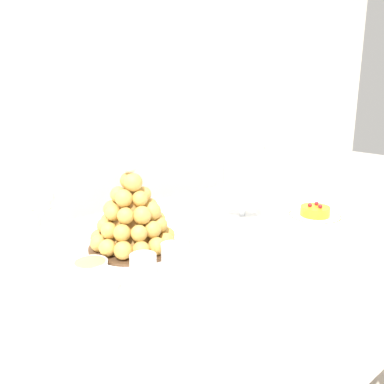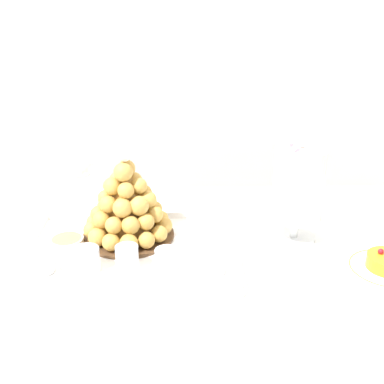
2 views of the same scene
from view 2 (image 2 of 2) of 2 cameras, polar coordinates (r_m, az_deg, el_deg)
name	(u,v)px [view 2 (image 2 of 2)]	position (r m, az deg, el deg)	size (l,w,h in m)	color
backdrop_wall	(207,15)	(1.97, 1.71, 19.96)	(4.80, 0.10, 2.50)	silver
buffet_table	(220,286)	(1.31, 3.31, -10.87)	(1.44, 0.87, 0.73)	brown
serving_tray	(132,252)	(1.25, -7.08, -6.95)	(0.53, 0.40, 0.02)	white
croquembouche	(127,205)	(1.28, -7.61, -1.50)	(0.24, 0.24, 0.25)	#4C331E
dessert_cup_left	(42,262)	(1.20, -17.16, -7.88)	(0.05, 0.05, 0.05)	silver
dessert_cup_mid_left	(87,260)	(1.17, -12.24, -7.84)	(0.06, 0.06, 0.06)	silver
dessert_cup_centre	(127,258)	(1.17, -7.60, -7.65)	(0.05, 0.05, 0.06)	silver
dessert_cup_mid_right	(167,259)	(1.17, -2.97, -7.85)	(0.06, 0.06, 0.05)	silver
dessert_cup_right	(214,262)	(1.15, 2.62, -8.24)	(0.05, 0.05, 0.05)	silver
creme_brulee_ramekin	(67,241)	(1.30, -14.42, -5.62)	(0.08, 0.08, 0.02)	white
macaron_goblet	(298,185)	(1.28, 12.34, 0.76)	(0.13, 0.13, 0.26)	white
wine_glass	(81,168)	(1.50, -12.88, 2.72)	(0.07, 0.07, 0.16)	silver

